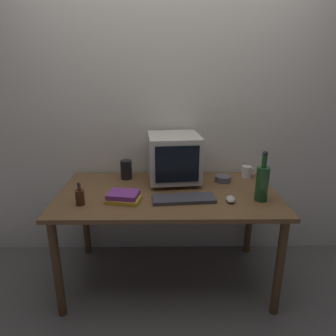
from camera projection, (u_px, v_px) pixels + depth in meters
name	position (u px, v px, depth m)	size (l,w,h in m)	color
ground_plane	(168.00, 278.00, 2.41)	(6.00, 6.00, 0.00)	slate
back_wall	(167.00, 111.00, 2.47)	(4.00, 0.08, 2.50)	silver
desk	(168.00, 202.00, 2.20)	(1.56, 0.84, 0.74)	brown
crt_monitor	(174.00, 158.00, 2.32)	(0.41, 0.42, 0.37)	beige
keyboard	(184.00, 199.00, 2.03)	(0.42, 0.15, 0.02)	#3F3F47
computer_mouse	(231.00, 199.00, 2.01)	(0.06, 0.10, 0.04)	beige
bottle_tall	(262.00, 182.00, 2.00)	(0.08, 0.08, 0.34)	#1E4C23
bottle_short	(80.00, 197.00, 1.96)	(0.06, 0.06, 0.16)	#472314
book_stack	(123.00, 197.00, 2.02)	(0.24, 0.20, 0.06)	gold
mug	(247.00, 172.00, 2.46)	(0.12, 0.08, 0.09)	white
cd_spindle	(223.00, 179.00, 2.37)	(0.12, 0.12, 0.04)	#595B66
metal_canister	(126.00, 170.00, 2.41)	(0.09, 0.09, 0.15)	black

